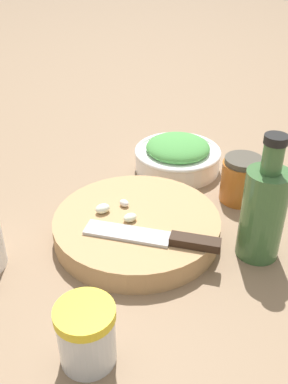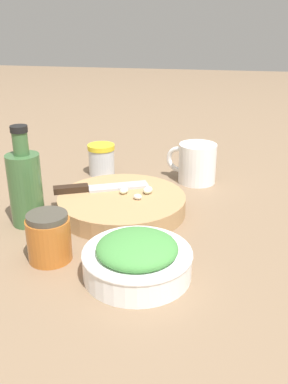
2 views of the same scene
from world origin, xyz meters
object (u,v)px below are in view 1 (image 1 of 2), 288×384
at_px(honey_jar, 241,179).
at_px(cutting_board, 137,226).
at_px(chef_knife, 160,237).
at_px(oil_bottle, 263,211).
at_px(spice_jar, 87,334).
at_px(garlic_cloves, 116,210).
at_px(herb_bowl, 178,155).

bearing_deg(honey_jar, cutting_board, 159.31).
distance_m(chef_knife, oil_bottle, 0.15).
relative_size(spice_jar, honey_jar, 0.95).
xyz_separation_m(cutting_board, garlic_cloves, (-0.01, 0.03, 0.02)).
xyz_separation_m(chef_knife, garlic_cloves, (0.01, 0.09, 0.00)).
bearing_deg(garlic_cloves, cutting_board, -65.40).
height_order(herb_bowl, oil_bottle, oil_bottle).
xyz_separation_m(spice_jar, honey_jar, (0.41, 0.03, 0.00)).
height_order(cutting_board, garlic_cloves, garlic_cloves).
relative_size(garlic_cloves, spice_jar, 0.92).
relative_size(chef_knife, herb_bowl, 1.12).
distance_m(garlic_cloves, honey_jar, 0.24).
height_order(cutting_board, chef_knife, chef_knife).
bearing_deg(herb_bowl, oil_bottle, -119.70).
height_order(cutting_board, spice_jar, spice_jar).
bearing_deg(spice_jar, oil_bottle, -12.64).
xyz_separation_m(garlic_cloves, oil_bottle, (0.10, -0.20, 0.03)).
xyz_separation_m(garlic_cloves, honey_jar, (0.21, -0.11, -0.00)).
distance_m(honey_jar, oil_bottle, 0.15).
relative_size(garlic_cloves, oil_bottle, 0.37).
relative_size(garlic_cloves, honey_jar, 0.87).
relative_size(chef_knife, oil_bottle, 1.00).
bearing_deg(garlic_cloves, oil_bottle, -64.37).
bearing_deg(garlic_cloves, chef_knife, -95.58).
bearing_deg(honey_jar, spice_jar, -176.21).
distance_m(chef_knife, honey_jar, 0.22).
bearing_deg(honey_jar, garlic_cloves, 153.60).
height_order(garlic_cloves, spice_jar, spice_jar).
height_order(chef_knife, garlic_cloves, garlic_cloves).
bearing_deg(herb_bowl, cutting_board, -160.78).
bearing_deg(oil_bottle, garlic_cloves, 115.63).
xyz_separation_m(cutting_board, spice_jar, (-0.21, -0.10, 0.02)).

